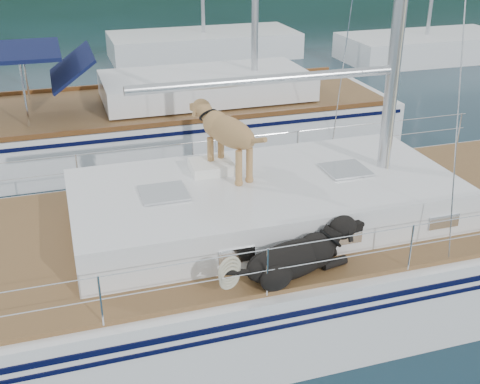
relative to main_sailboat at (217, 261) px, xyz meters
name	(u,v)px	position (x,y,z in m)	size (l,w,h in m)	color
ground	(211,302)	(-0.10, 0.01, -0.68)	(120.00, 120.00, 0.00)	black
main_sailboat	(217,261)	(0.00, 0.00, 0.00)	(12.00, 3.80, 14.01)	white
neighbor_sailboat	(162,123)	(0.45, 6.46, -0.06)	(11.00, 3.50, 13.30)	white
bg_boat_center	(204,45)	(3.90, 16.01, -0.23)	(7.20, 3.00, 11.65)	white
bg_boat_east	(425,47)	(11.90, 13.01, -0.22)	(6.40, 3.00, 11.65)	white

